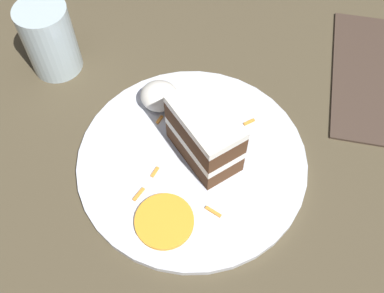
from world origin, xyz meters
name	(u,v)px	position (x,y,z in m)	size (l,w,h in m)	color
ground_plane	(188,138)	(0.00, 0.00, 0.00)	(6.00, 6.00, 0.00)	black
dining_table	(188,132)	(0.00, 0.00, 0.02)	(1.17, 0.80, 0.03)	#4C422D
plate	(192,160)	(0.01, -0.06, 0.04)	(0.31, 0.31, 0.01)	silver
cake_slice	(205,134)	(0.03, -0.05, 0.08)	(0.11, 0.11, 0.09)	#4C2D19
cream_dollop	(159,96)	(-0.04, 0.03, 0.06)	(0.05, 0.05, 0.04)	white
orange_garnish	(164,221)	(-0.02, -0.15, 0.05)	(0.07, 0.07, 0.01)	orange
carrot_shreds_scatter	(185,168)	(0.00, -0.07, 0.04)	(0.15, 0.15, 0.00)	orange
drinking_glass	(51,43)	(-0.21, 0.10, 0.08)	(0.07, 0.07, 0.11)	silver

